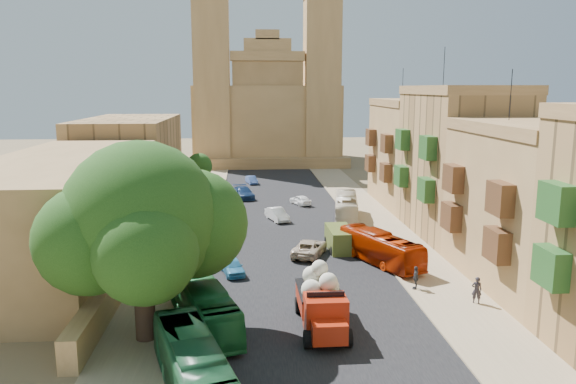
{
  "coord_description": "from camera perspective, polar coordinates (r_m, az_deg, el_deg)",
  "views": [
    {
      "loc": [
        -3.89,
        -25.4,
        13.56
      ],
      "look_at": [
        0.0,
        26.0,
        4.0
      ],
      "focal_mm": 35.0,
      "sensor_mm": 36.0,
      "label": 1
    }
  ],
  "objects": [
    {
      "name": "sidewalk_west",
      "position": [
        57.31,
        -9.84,
        -3.33
      ],
      "size": [
        5.0,
        140.0,
        0.01
      ],
      "primitive_type": "cube",
      "color": "#937F60",
      "rests_on": "ground"
    },
    {
      "name": "car_dkblue",
      "position": [
        70.16,
        -4.54,
        -0.07
      ],
      "size": [
        3.08,
        5.32,
        1.45
      ],
      "primitive_type": "imported",
      "rotation": [
        0.0,
        0.0,
        0.22
      ],
      "color": "navy",
      "rests_on": "ground"
    },
    {
      "name": "bus_green_north",
      "position": [
        33.24,
        -8.69,
        -11.19
      ],
      "size": [
        5.05,
        9.84,
        2.68
      ],
      "primitive_type": "imported",
      "rotation": [
        0.0,
        0.0,
        0.31
      ],
      "color": "#19632E",
      "rests_on": "ground"
    },
    {
      "name": "kerb_east",
      "position": [
        58.05,
        6.61,
        -3.01
      ],
      "size": [
        0.25,
        140.0,
        0.12
      ],
      "primitive_type": "cube",
      "color": "#937F60",
      "rests_on": "ground"
    },
    {
      "name": "townhouse_c",
      "position": [
        54.58,
        17.06,
        3.04
      ],
      "size": [
        9.0,
        14.0,
        17.4
      ],
      "color": "#A87E4C",
      "rests_on": "ground"
    },
    {
      "name": "ficus_tree",
      "position": [
        30.75,
        -14.56,
        -3.18
      ],
      "size": [
        10.94,
        10.06,
        10.94
      ],
      "color": "#38261C",
      "rests_on": "ground"
    },
    {
      "name": "townhouse_d",
      "position": [
        67.79,
        12.75,
        3.98
      ],
      "size": [
        9.0,
        14.0,
        15.9
      ],
      "color": "#9E7747",
      "rests_on": "ground"
    },
    {
      "name": "kerb_west",
      "position": [
        57.11,
        -7.34,
        -3.26
      ],
      "size": [
        0.25,
        140.0,
        0.12
      ],
      "primitive_type": "cube",
      "color": "#937F60",
      "rests_on": "ground"
    },
    {
      "name": "bus_green_south",
      "position": [
        26.38,
        -9.55,
        -17.27
      ],
      "size": [
        4.89,
        9.81,
        2.67
      ],
      "primitive_type": "imported",
      "rotation": [
        0.0,
        0.0,
        0.29
      ],
      "color": "#225F37",
      "rests_on": "ground"
    },
    {
      "name": "ground",
      "position": [
        29.06,
        4.06,
        -17.34
      ],
      "size": [
        260.0,
        260.0,
        0.0
      ],
      "primitive_type": "plane",
      "color": "brown"
    },
    {
      "name": "church",
      "position": [
        104.17,
        -2.21,
        8.27
      ],
      "size": [
        28.0,
        22.5,
        36.3
      ],
      "color": "#9E7747",
      "rests_on": "ground"
    },
    {
      "name": "west_building_low",
      "position": [
        46.59,
        -21.87,
        -1.85
      ],
      "size": [
        10.0,
        28.0,
        8.4
      ],
      "primitive_type": "cube",
      "color": "olive",
      "rests_on": "ground"
    },
    {
      "name": "car_cream",
      "position": [
        46.27,
        2.19,
        -5.68
      ],
      "size": [
        3.7,
        5.28,
        1.34
      ],
      "primitive_type": "imported",
      "rotation": [
        0.0,
        0.0,
        2.8
      ],
      "color": "#C3AC94",
      "rests_on": "ground"
    },
    {
      "name": "red_truck",
      "position": [
        32.52,
        3.45,
        -10.99
      ],
      "size": [
        2.59,
        6.47,
        3.76
      ],
      "color": "#AA230D",
      "rests_on": "ground"
    },
    {
      "name": "car_blue_a",
      "position": [
        42.04,
        -5.68,
        -7.51
      ],
      "size": [
        2.18,
        3.71,
        1.18
      ],
      "primitive_type": "imported",
      "rotation": [
        0.0,
        0.0,
        0.24
      ],
      "color": "#378FBF",
      "rests_on": "ground"
    },
    {
      "name": "townhouse_b",
      "position": [
        42.2,
        23.81,
        -1.19
      ],
      "size": [
        9.0,
        14.0,
        14.9
      ],
      "color": "#9E7747",
      "rests_on": "ground"
    },
    {
      "name": "west_wall",
      "position": [
        47.91,
        -14.58,
        -5.16
      ],
      "size": [
        1.0,
        40.0,
        1.8
      ],
      "primitive_type": "cube",
      "color": "#9E7747",
      "rests_on": "ground"
    },
    {
      "name": "bus_red_east",
      "position": [
        44.69,
        9.34,
        -5.66
      ],
      "size": [
        5.43,
        8.92,
        2.46
      ],
      "primitive_type": "imported",
      "rotation": [
        0.0,
        0.0,
        3.55
      ],
      "color": "#9F2001",
      "rests_on": "ground"
    },
    {
      "name": "car_white_a",
      "position": [
        58.29,
        -1.11,
        -2.29
      ],
      "size": [
        2.55,
        4.2,
        1.31
      ],
      "primitive_type": "imported",
      "rotation": [
        0.0,
        0.0,
        0.31
      ],
      "color": "white",
      "rests_on": "ground"
    },
    {
      "name": "west_building_mid",
      "position": [
        71.34,
        -15.73,
        3.22
      ],
      "size": [
        10.0,
        22.0,
        10.0
      ],
      "primitive_type": "cube",
      "color": "#A87E4C",
      "rests_on": "ground"
    },
    {
      "name": "street_tree_b",
      "position": [
        50.79,
        -11.15,
        -1.13
      ],
      "size": [
        3.39,
        3.39,
        5.22
      ],
      "color": "#38261C",
      "rests_on": "ground"
    },
    {
      "name": "sidewalk_east",
      "position": [
        58.59,
        9.02,
        -3.0
      ],
      "size": [
        5.0,
        140.0,
        0.01
      ],
      "primitive_type": "cube",
      "color": "#937F60",
      "rests_on": "ground"
    },
    {
      "name": "car_white_b",
      "position": [
        66.14,
        1.27,
        -0.81
      ],
      "size": [
        2.65,
        3.71,
        1.17
      ],
      "primitive_type": "imported",
      "rotation": [
        0.0,
        0.0,
        3.55
      ],
      "color": "white",
      "rests_on": "ground"
    },
    {
      "name": "street_tree_a",
      "position": [
        39.29,
        -13.17,
        -5.08
      ],
      "size": [
        3.11,
        3.11,
        4.77
      ],
      "color": "#38261C",
      "rests_on": "ground"
    },
    {
      "name": "bus_cream_east",
      "position": [
        58.96,
        5.92,
        -1.54
      ],
      "size": [
        3.73,
        9.69,
        2.63
      ],
      "primitive_type": "imported",
      "rotation": [
        0.0,
        0.0,
        2.98
      ],
      "color": "beige",
      "rests_on": "ground"
    },
    {
      "name": "street_tree_c",
      "position": [
        62.54,
        -9.88,
        1.0
      ],
      "size": [
        3.31,
        3.31,
        5.08
      ],
      "color": "#38261C",
      "rests_on": "ground"
    },
    {
      "name": "road_surface",
      "position": [
        57.17,
        -0.3,
        -3.21
      ],
      "size": [
        14.0,
        140.0,
        0.01
      ],
      "primitive_type": "cube",
      "color": "black",
      "rests_on": "ground"
    },
    {
      "name": "street_tree_d",
      "position": [
        74.34,
        -9.01,
        2.6
      ],
      "size": [
        3.4,
        3.4,
        5.22
      ],
      "color": "#38261C",
      "rests_on": "ground"
    },
    {
      "name": "car_blue_b",
      "position": [
        80.89,
        -3.72,
        1.23
      ],
      "size": [
        1.87,
        3.51,
        1.1
      ],
      "primitive_type": "imported",
      "rotation": [
        0.0,
        0.0,
        0.22
      ],
      "color": "#4B6CBE",
      "rests_on": "ground"
    },
    {
      "name": "pedestrian_c",
      "position": [
        39.75,
        12.85,
        -8.48
      ],
      "size": [
        0.68,
        1.02,
        1.62
      ],
      "primitive_type": "imported",
      "rotation": [
        0.0,
        0.0,
        4.38
      ],
      "color": "#3F3F41",
      "rests_on": "ground"
    },
    {
      "name": "olive_pickup",
      "position": [
        48.08,
        5.29,
        -4.79
      ],
      "size": [
        2.11,
        4.54,
        1.86
      ],
      "color": "#4E5B22",
      "rests_on": "ground"
    },
    {
      "name": "pedestrian_a",
      "position": [
        38.29,
        18.62,
        -9.41
      ],
      "size": [
        0.73,
        0.59,
        1.75
      ],
      "primitive_type": "imported",
      "rotation": [
        0.0,
        0.0,
        2.85
      ],
      "color": "#27232A",
      "rests_on": "ground"
    }
  ]
}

